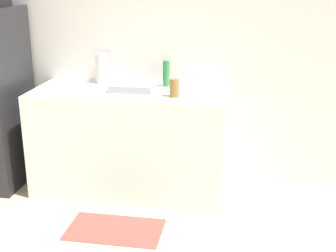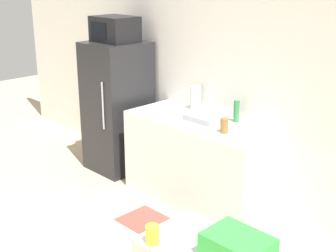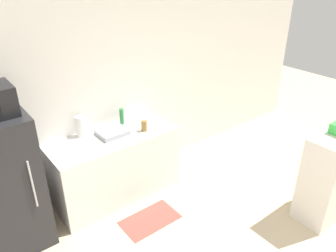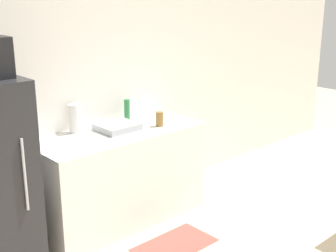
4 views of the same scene
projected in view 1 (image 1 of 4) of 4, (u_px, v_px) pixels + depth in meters
wall_back at (151, 37)px, 4.12m from camera, size 8.00×0.06×2.60m
counter at (130, 141)px, 4.06m from camera, size 1.64×0.68×0.90m
sink_basin at (133, 86)px, 3.95m from camera, size 0.36×0.32×0.06m
bottle_tall at (166, 74)px, 4.04m from camera, size 0.06×0.06×0.22m
bottle_short at (174, 88)px, 3.71m from camera, size 0.08×0.08×0.14m
paper_towel_roll at (102, 68)px, 4.16m from camera, size 0.11×0.11×0.27m
kitchen_rug at (115, 229)px, 3.52m from camera, size 0.72×0.42×0.01m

